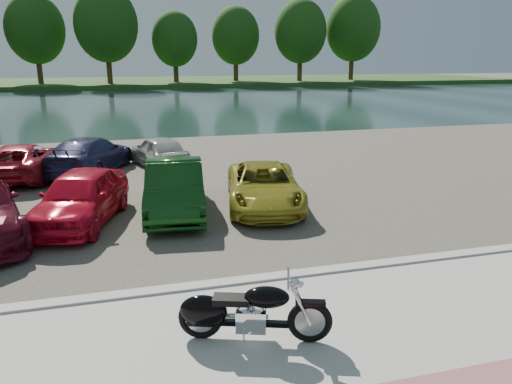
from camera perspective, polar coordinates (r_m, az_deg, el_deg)
ground at (r=8.21m, az=5.37°, el=-16.13°), size 200.00×200.00×0.00m
promenade at (r=7.41m, az=8.30°, el=-19.60°), size 60.00×6.00×0.10m
kerb at (r=9.84m, az=1.18°, el=-9.96°), size 60.00×0.30×0.14m
parking_lot at (r=18.20m, az=-7.03°, el=1.72°), size 60.00×18.00×0.04m
river at (r=46.78m, az=-12.58°, el=9.76°), size 120.00×40.00×0.00m
far_bank at (r=78.65m, az=-14.04°, el=12.03°), size 120.00×24.00×0.60m
far_trees at (r=72.70m, az=-10.64°, el=17.65°), size 70.25×10.68×12.52m
motorcycle at (r=7.70m, az=-1.81°, el=-13.52°), size 2.25×1.06×1.05m
car_4 at (r=13.64m, az=-19.42°, el=-0.54°), size 2.79×4.44×1.41m
car_5 at (r=13.88m, az=-9.28°, el=0.48°), size 2.03×4.52×1.44m
car_6 at (r=14.29m, az=0.93°, el=0.67°), size 2.89×4.73×1.22m
car_10 at (r=19.56m, az=-25.20°, el=3.24°), size 2.41×4.62×1.24m
car_11 at (r=19.45m, az=-18.49°, el=4.02°), size 3.50×5.05×1.36m
car_12 at (r=19.83m, az=-11.01°, el=4.59°), size 2.34×3.93×1.25m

